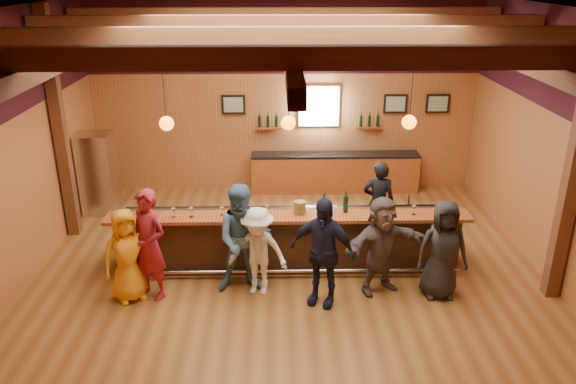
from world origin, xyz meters
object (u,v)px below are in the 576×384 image
(bar_counter, at_px, (289,237))
(back_bar_cabinet, at_px, (335,172))
(customer_brown, at_px, (381,245))
(customer_redvest, at_px, (149,245))
(customer_orange, at_px, (127,255))
(customer_dark, at_px, (442,250))
(bottle_a, at_px, (324,206))
(customer_denim, at_px, (244,239))
(customer_white, at_px, (258,251))
(customer_navy, at_px, (322,252))
(stainless_fridge, at_px, (98,173))
(bartender, at_px, (378,203))
(ice_bucket, at_px, (300,207))

(bar_counter, distance_m, back_bar_cabinet, 3.76)
(customer_brown, bearing_deg, customer_redvest, 157.27)
(customer_orange, distance_m, customer_dark, 5.09)
(customer_brown, height_order, bottle_a, customer_brown)
(customer_redvest, bearing_deg, customer_denim, 37.62)
(back_bar_cabinet, relative_size, customer_white, 2.60)
(customer_navy, bearing_deg, customer_denim, -174.84)
(customer_denim, distance_m, customer_brown, 2.26)
(bar_counter, relative_size, stainless_fridge, 3.50)
(customer_white, bearing_deg, customer_redvest, -164.01)
(customer_redvest, height_order, bartender, customer_redvest)
(bartender, distance_m, bottle_a, 1.62)
(bartender, bearing_deg, stainless_fridge, -6.54)
(stainless_fridge, height_order, customer_brown, stainless_fridge)
(customer_navy, relative_size, customer_dark, 1.09)
(customer_brown, bearing_deg, customer_denim, 153.92)
(customer_brown, height_order, bartender, bartender)
(customer_redvest, bearing_deg, stainless_fridge, 148.95)
(back_bar_cabinet, bearing_deg, bottle_a, -98.72)
(stainless_fridge, bearing_deg, customer_dark, -28.62)
(bottle_a, bearing_deg, customer_denim, -155.54)
(bar_counter, distance_m, customer_dark, 2.73)
(bartender, bearing_deg, bottle_a, 52.07)
(ice_bucket, bearing_deg, customer_redvest, -161.88)
(customer_dark, bearing_deg, customer_navy, -174.51)
(back_bar_cabinet, distance_m, customer_brown, 4.56)
(customer_denim, height_order, bartender, customer_denim)
(customer_dark, xyz_separation_m, bartender, (-0.71, 1.93, 0.00))
(bar_counter, xyz_separation_m, customer_redvest, (-2.28, -1.06, 0.42))
(customer_denim, bearing_deg, customer_orange, -175.47)
(customer_white, xyz_separation_m, ice_bucket, (0.71, 0.73, 0.45))
(customer_brown, xyz_separation_m, ice_bucket, (-1.31, 0.71, 0.38))
(back_bar_cabinet, bearing_deg, bar_counter, -108.34)
(customer_orange, distance_m, customer_white, 2.10)
(stainless_fridge, bearing_deg, customer_navy, -39.16)
(bartender, bearing_deg, customer_denim, 43.11)
(bar_counter, relative_size, ice_bucket, 27.95)
(customer_orange, relative_size, customer_brown, 0.94)
(stainless_fridge, bearing_deg, back_bar_cabinet, 11.93)
(customer_brown, relative_size, bottle_a, 4.38)
(customer_navy, relative_size, bottle_a, 4.76)
(back_bar_cabinet, relative_size, bottle_a, 10.38)
(customer_denim, bearing_deg, bar_counter, 46.39)
(customer_dark, distance_m, bartender, 2.06)
(customer_denim, xyz_separation_m, bottle_a, (1.36, 0.62, 0.32))
(stainless_fridge, height_order, bottle_a, stainless_fridge)
(customer_white, distance_m, customer_brown, 2.03)
(customer_brown, height_order, customer_dark, same)
(bartender, height_order, ice_bucket, bartender)
(stainless_fridge, bearing_deg, bar_counter, -30.76)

